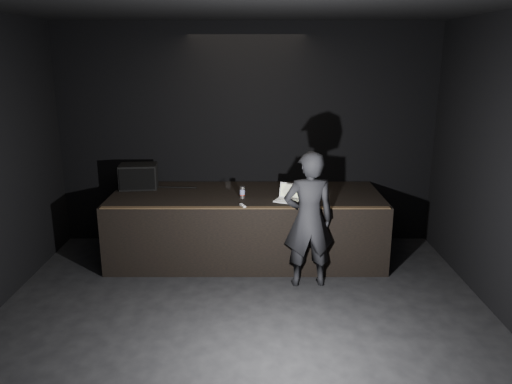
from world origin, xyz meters
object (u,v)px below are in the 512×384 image
at_px(stage_monitor, 139,176).
at_px(beer_can, 242,192).
at_px(person, 309,220).
at_px(stage_riser, 246,226).
at_px(laptop, 289,196).

relative_size(stage_monitor, beer_can, 3.47).
bearing_deg(person, beer_can, -44.32).
height_order(stage_riser, person, person).
distance_m(stage_riser, stage_monitor, 1.84).
distance_m(stage_monitor, beer_can, 1.72).
bearing_deg(stage_monitor, beer_can, -25.44).
bearing_deg(laptop, beer_can, -165.18).
bearing_deg(beer_can, stage_monitor, 160.65).
xyz_separation_m(stage_riser, beer_can, (-0.05, -0.23, 0.59)).
distance_m(stage_riser, beer_can, 0.63).
distance_m(stage_riser, laptop, 0.89).
xyz_separation_m(laptop, person, (0.23, -0.61, -0.14)).
xyz_separation_m(stage_monitor, beer_can, (1.62, -0.57, -0.10)).
xyz_separation_m(beer_can, person, (0.89, -0.72, -0.17)).
bearing_deg(person, stage_riser, -54.00).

